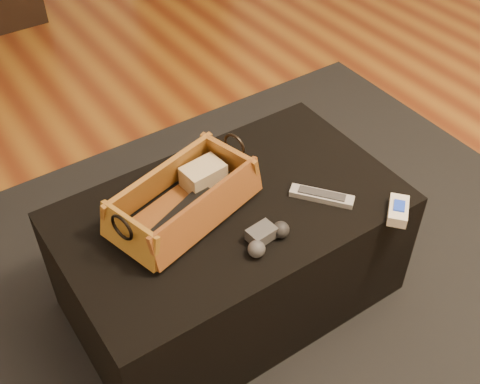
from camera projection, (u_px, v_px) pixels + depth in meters
floor at (251, 301)px, 2.03m from camera, size 5.00×5.50×0.01m
area_rug at (240, 306)px, 2.01m from camera, size 2.60×2.00×0.01m
ottoman at (231, 254)px, 1.89m from camera, size 1.00×0.60×0.42m
tv_remote at (183, 213)px, 1.69m from camera, size 0.24×0.13×0.02m
cloth_bundle at (203, 175)px, 1.77m from camera, size 0.13×0.09×0.07m
wicker_basket at (184, 200)px, 1.69m from camera, size 0.48×0.34×0.15m
game_controller at (266, 237)px, 1.62m from camera, size 0.15×0.10×0.05m
silver_remote at (322, 196)px, 1.76m from camera, size 0.15×0.17×0.02m
cream_gadget at (398, 210)px, 1.71m from camera, size 0.11×0.11×0.04m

